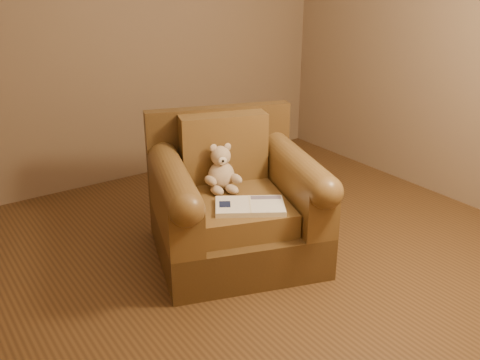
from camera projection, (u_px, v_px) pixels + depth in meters
floor at (264, 260)px, 3.76m from camera, size 4.00×4.00×0.00m
room at (269, 4)px, 3.10m from camera, size 4.02×4.02×2.71m
armchair at (234, 204)px, 3.73m from camera, size 1.34×1.31×0.97m
teddy_bear at (222, 172)px, 3.71m from camera, size 0.24×0.28×0.33m
guidebook at (250, 206)px, 3.45m from camera, size 0.52×0.46×0.04m
side_table at (282, 185)px, 4.25m from camera, size 0.39×0.39×0.55m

